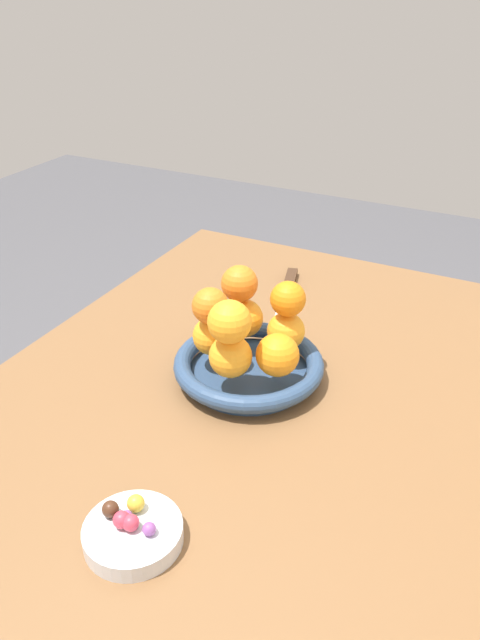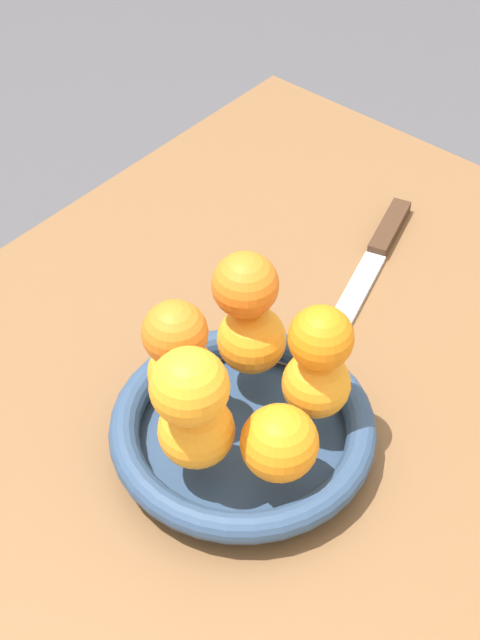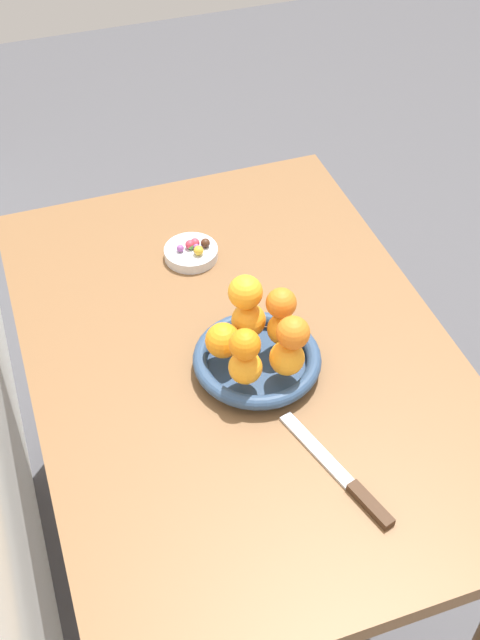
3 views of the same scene
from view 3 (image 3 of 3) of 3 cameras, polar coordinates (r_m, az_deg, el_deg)
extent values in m
plane|color=#4C4C51|center=(2.07, 0.02, -16.32)|extent=(6.00, 6.00, 0.00)
cube|color=brown|center=(1.48, 0.03, -2.61)|extent=(1.10, 0.76, 0.04)
cylinder|color=brown|center=(2.15, 3.83, 1.83)|extent=(0.05, 0.05, 0.70)
cylinder|color=brown|center=(2.05, -13.05, -2.19)|extent=(0.05, 0.05, 0.70)
cylinder|color=navy|center=(1.43, 1.21, -3.30)|extent=(0.19, 0.19, 0.01)
torus|color=navy|center=(1.41, 1.22, -2.76)|extent=(0.23, 0.23, 0.03)
cylinder|color=silver|center=(1.65, -3.50, 4.78)|extent=(0.11, 0.11, 0.02)
sphere|color=orange|center=(1.42, 0.58, 0.04)|extent=(0.06, 0.06, 0.06)
sphere|color=orange|center=(1.38, -1.22, -1.46)|extent=(0.06, 0.06, 0.06)
sphere|color=orange|center=(1.34, 0.38, -3.38)|extent=(0.06, 0.06, 0.06)
sphere|color=orange|center=(1.36, 3.36, -2.71)|extent=(0.06, 0.06, 0.06)
sphere|color=orange|center=(1.41, 3.12, -0.64)|extent=(0.06, 0.06, 0.06)
sphere|color=orange|center=(1.38, 0.38, 2.00)|extent=(0.06, 0.06, 0.06)
sphere|color=orange|center=(1.32, 3.79, -0.91)|extent=(0.06, 0.06, 0.06)
sphere|color=orange|center=(1.37, 2.95, 1.22)|extent=(0.05, 0.05, 0.05)
sphere|color=orange|center=(1.30, 0.34, -1.75)|extent=(0.05, 0.05, 0.05)
sphere|color=#4C9947|center=(1.64, -3.53, 5.28)|extent=(0.02, 0.02, 0.02)
sphere|color=#C6384C|center=(1.64, -3.09, 5.53)|extent=(0.02, 0.02, 0.02)
sphere|color=#8C4C99|center=(1.64, -3.23, 5.24)|extent=(0.01, 0.01, 0.01)
sphere|color=#C6384C|center=(1.64, -3.59, 5.38)|extent=(0.02, 0.02, 0.02)
sphere|color=gold|center=(1.62, -3.01, 4.95)|extent=(0.02, 0.02, 0.02)
sphere|color=#472819|center=(1.64, -2.48, 5.50)|extent=(0.02, 0.02, 0.02)
sphere|color=gold|center=(1.64, -3.32, 5.30)|extent=(0.01, 0.01, 0.01)
sphere|color=#8C4C99|center=(1.63, -4.27, 5.11)|extent=(0.02, 0.02, 0.02)
cube|color=#3F2819|center=(1.27, 9.25, -12.83)|extent=(0.09, 0.04, 0.01)
cube|color=silver|center=(1.32, 5.46, -9.14)|extent=(0.17, 0.07, 0.01)
camera|label=1|loc=(1.68, -19.99, 24.62)|focal=35.00mm
camera|label=2|loc=(1.36, -20.25, 25.52)|focal=55.00mm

